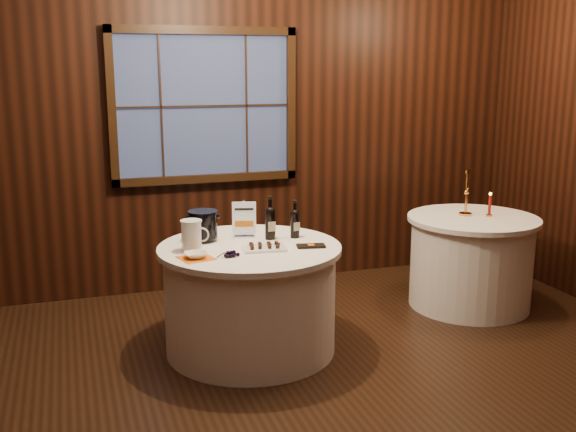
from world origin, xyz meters
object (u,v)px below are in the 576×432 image
object	(u,v)px
side_table	(471,261)
cracker_bowl	(196,255)
ice_bucket	(203,225)
chocolate_box	(311,246)
grape_bunch	(231,254)
port_bottle_right	(295,221)
brass_candlestick	(466,199)
main_table	(250,298)
sign_stand	(244,225)
port_bottle_left	(270,221)
chocolate_plate	(264,247)
red_candle	(490,207)
glass_pitcher	(192,235)

from	to	relation	value
side_table	cracker_bowl	distance (m)	2.50
ice_bucket	chocolate_box	size ratio (longest dim) A/B	1.13
side_table	grape_bunch	size ratio (longest dim) A/B	6.59
port_bottle_right	ice_bucket	distance (m)	0.66
chocolate_box	brass_candlestick	world-z (taller)	brass_candlestick
main_table	sign_stand	world-z (taller)	sign_stand
port_bottle_left	ice_bucket	bearing A→B (deg)	166.35
chocolate_plate	red_candle	world-z (taller)	red_candle
port_bottle_left	brass_candlestick	size ratio (longest dim) A/B	0.82
sign_stand	chocolate_box	world-z (taller)	sign_stand
ice_bucket	chocolate_box	xyz separation A→B (m)	(0.67, -0.40, -0.11)
chocolate_plate	chocolate_box	size ratio (longest dim) A/B	1.61
sign_stand	glass_pitcher	bearing A→B (deg)	-137.62
ice_bucket	side_table	bearing A→B (deg)	1.81
main_table	cracker_bowl	world-z (taller)	cracker_bowl
port_bottle_right	chocolate_box	distance (m)	0.31
port_bottle_left	cracker_bowl	size ratio (longest dim) A/B	2.13
red_candle	cracker_bowl	bearing A→B (deg)	-169.63
glass_pitcher	brass_candlestick	xyz separation A→B (m)	(2.37, 0.37, 0.03)
glass_pitcher	port_bottle_left	bearing A→B (deg)	28.98
chocolate_plate	cracker_bowl	world-z (taller)	chocolate_plate
chocolate_box	chocolate_plate	bearing A→B (deg)	-176.65
grape_bunch	brass_candlestick	size ratio (longest dim) A/B	0.43
port_bottle_left	chocolate_box	size ratio (longest dim) A/B	1.62
ice_bucket	cracker_bowl	size ratio (longest dim) A/B	1.49
grape_bunch	brass_candlestick	distance (m)	2.24
sign_stand	red_candle	world-z (taller)	sign_stand
side_table	brass_candlestick	distance (m)	0.53
port_bottle_right	grape_bunch	bearing A→B (deg)	-153.89
sign_stand	brass_candlestick	xyz separation A→B (m)	(1.94, 0.14, 0.04)
side_table	ice_bucket	xyz separation A→B (m)	(-2.28, -0.07, 0.50)
chocolate_box	red_candle	world-z (taller)	red_candle
cracker_bowl	brass_candlestick	bearing A→B (deg)	13.36
grape_bunch	cracker_bowl	xyz separation A→B (m)	(-0.23, 0.04, 0.00)
glass_pitcher	side_table	bearing A→B (deg)	24.19
ice_bucket	red_candle	world-z (taller)	ice_bucket
ice_bucket	glass_pitcher	distance (m)	0.25
ice_bucket	brass_candlestick	world-z (taller)	brass_candlestick
brass_candlestick	red_candle	size ratio (longest dim) A/B	1.90
port_bottle_left	ice_bucket	world-z (taller)	port_bottle_left
chocolate_box	red_candle	xyz separation A→B (m)	(1.74, 0.44, 0.07)
main_table	chocolate_box	world-z (taller)	chocolate_box
chocolate_box	main_table	bearing A→B (deg)	167.56
cracker_bowl	grape_bunch	bearing A→B (deg)	-10.46
cracker_bowl	brass_candlestick	xyz separation A→B (m)	(2.38, 0.57, 0.12)
port_bottle_right	grape_bunch	world-z (taller)	port_bottle_right
side_table	port_bottle_right	world-z (taller)	port_bottle_right
side_table	port_bottle_right	bearing A→B (deg)	-173.54
sign_stand	cracker_bowl	xyz separation A→B (m)	(-0.44, -0.42, -0.07)
brass_candlestick	grape_bunch	bearing A→B (deg)	-164.24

